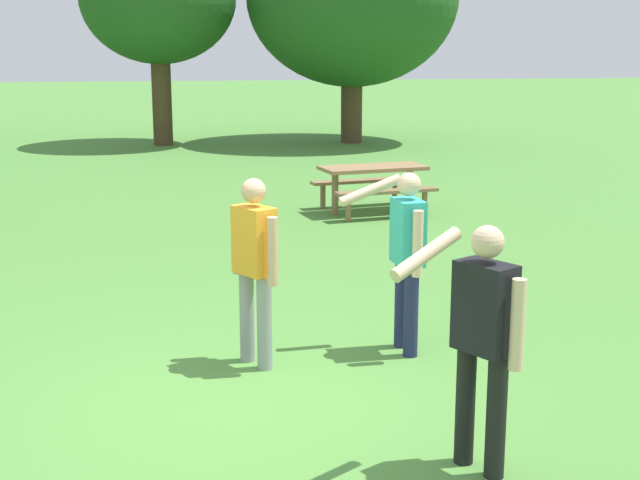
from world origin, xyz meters
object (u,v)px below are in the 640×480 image
at_px(person_catcher, 255,260).
at_px(person_bystander, 406,248).
at_px(picnic_table_near, 373,179).
at_px(frisbee, 476,347).
at_px(person_thrower, 482,330).

bearing_deg(person_catcher, person_bystander, 5.18).
bearing_deg(picnic_table_near, person_catcher, -110.67).
relative_size(frisbee, picnic_table_near, 0.14).
xyz_separation_m(person_bystander, frisbee, (0.67, -0.03, -0.95)).
relative_size(person_catcher, person_bystander, 1.00).
bearing_deg(frisbee, picnic_table_near, 85.51).
bearing_deg(person_catcher, frisbee, 2.76).
bearing_deg(person_thrower, person_catcher, 119.80).
bearing_deg(picnic_table_near, person_bystander, -100.20).
bearing_deg(person_thrower, picnic_table_near, 81.72).
bearing_deg(frisbee, person_catcher, -177.24).
xyz_separation_m(person_thrower, frisbee, (0.78, 2.28, -0.95)).
relative_size(person_bystander, picnic_table_near, 0.85).
bearing_deg(person_catcher, person_thrower, -60.20).
distance_m(person_catcher, frisbee, 2.24).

